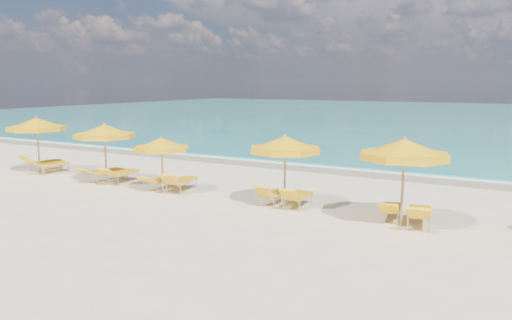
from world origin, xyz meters
The scene contains 20 objects.
ground_plane centered at (0.00, 0.00, 0.00)m, with size 120.00×120.00×0.00m, color beige.
ocean centered at (0.00, 48.00, 0.00)m, with size 120.00×80.00×0.30m, color #16807C.
wet_sand_band centered at (0.00, 7.40, 0.00)m, with size 120.00×2.60×0.01m, color tan.
foam_line centered at (0.00, 8.20, 0.00)m, with size 120.00×1.20×0.03m, color white.
whitecap_near centered at (-6.00, 17.00, 0.00)m, with size 14.00×0.36×0.05m, color white.
umbrella_0 centered at (-10.55, -0.05, 2.22)m, with size 2.95×2.95×2.60m.
umbrella_1 centered at (-6.17, -0.19, 2.12)m, with size 2.65×2.65×2.49m.
umbrella_2 centered at (-2.97, -0.44, 1.81)m, with size 2.39×2.39×2.13m.
umbrella_3 centered at (2.04, -0.16, 2.08)m, with size 2.60×2.60×2.44m.
umbrella_4 centered at (5.99, -0.53, 2.23)m, with size 2.92×2.92×2.62m.
lounger_0_left centered at (-10.94, 0.53, 0.23)m, with size 0.85×1.93×0.84m.
lounger_0_right centered at (-10.06, 0.21, 0.23)m, with size 0.89×1.98×0.77m.
lounger_1_left centered at (-6.53, 0.08, 0.24)m, with size 0.94×2.11×0.74m.
lounger_1_right centered at (-5.66, 0.17, 0.24)m, with size 0.82×2.04×0.80m.
lounger_2_left centered at (-3.45, -0.02, 0.20)m, with size 0.62×1.74×0.67m.
lounger_2_right centered at (-2.48, 0.05, 0.24)m, with size 0.94×2.01×0.88m.
lounger_3_left centered at (1.58, 0.03, 0.21)m, with size 0.65×1.70×0.82m.
lounger_3_right centered at (2.45, 0.00, 0.22)m, with size 0.73×1.83×0.83m.
lounger_4_left centered at (5.56, 0.00, 0.21)m, with size 0.80×1.75×0.75m.
lounger_4_right centered at (6.45, -0.27, 0.24)m, with size 0.95×2.00×0.83m.
Camera 1 is at (9.21, -14.82, 4.15)m, focal length 35.00 mm.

